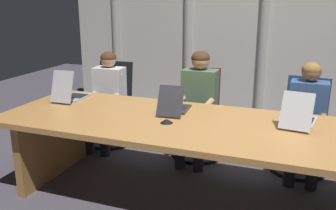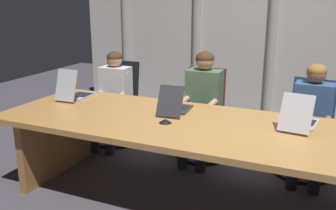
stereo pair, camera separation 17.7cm
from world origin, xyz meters
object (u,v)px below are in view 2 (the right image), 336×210
object	(u,v)px
laptop_left_end	(76,92)
laptop_left_mid	(175,106)
person_left_mid	(201,100)
conference_mic_left_side	(165,121)
office_chair_center	(306,138)
office_chair_left_end	(117,112)
laptop_center	(300,120)
person_left_end	(112,94)
office_chair_left_mid	(203,123)
person_center	(311,116)

from	to	relation	value
laptop_left_end	laptop_left_mid	bearing A→B (deg)	-93.44
person_left_mid	conference_mic_left_side	bearing A→B (deg)	0.18
conference_mic_left_side	office_chair_center	bearing A→B (deg)	47.37
office_chair_left_end	conference_mic_left_side	distance (m)	1.71
laptop_left_mid	office_chair_center	distance (m)	1.45
laptop_left_mid	laptop_center	distance (m)	1.09
person_left_end	office_chair_left_mid	bearing A→B (deg)	95.51
person_left_end	person_left_mid	size ratio (longest dim) A/B	0.95
person_left_mid	person_center	xyz separation A→B (m)	(1.12, -0.01, -0.04)
laptop_left_end	laptop_left_mid	distance (m)	1.14
office_chair_left_end	office_chair_left_mid	world-z (taller)	office_chair_left_end
laptop_left_end	person_left_end	world-z (taller)	person_left_end
laptop_left_end	laptop_center	xyz separation A→B (m)	(2.22, 0.00, -0.00)
office_chair_left_mid	office_chair_left_end	bearing A→B (deg)	-98.46
laptop_center	conference_mic_left_side	xyz separation A→B (m)	(-1.04, -0.36, -0.04)
office_chair_center	conference_mic_left_side	size ratio (longest dim) A/B	8.70
laptop_left_mid	office_chair_left_end	xyz separation A→B (m)	(-1.14, 0.83, -0.42)
person_left_end	conference_mic_left_side	bearing A→B (deg)	45.96
office_chair_left_mid	conference_mic_left_side	xyz separation A→B (m)	(0.05, -1.16, 0.39)
office_chair_left_mid	office_chair_center	size ratio (longest dim) A/B	1.03
office_chair_left_end	office_chair_left_mid	xyz separation A→B (m)	(1.14, -0.00, -0.00)
laptop_center	laptop_left_mid	bearing A→B (deg)	98.70
laptop_left_mid	person_center	distance (m)	1.33
person_center	office_chair_center	bearing A→B (deg)	-167.39
laptop_left_mid	office_chair_center	xyz separation A→B (m)	(1.11, 0.83, -0.43)
person_left_end	person_center	xyz separation A→B (m)	(2.25, 0.00, 0.01)
office_chair_left_end	office_chair_left_mid	distance (m)	1.14
laptop_left_mid	person_left_end	world-z (taller)	person_left_end
office_chair_left_end	laptop_left_mid	bearing A→B (deg)	51.45
office_chair_left_end	person_left_mid	distance (m)	1.22
laptop_left_mid	conference_mic_left_side	distance (m)	0.33
person_left_mid	laptop_left_mid	bearing A→B (deg)	-3.20
office_chair_left_mid	person_center	xyz separation A→B (m)	(1.15, -0.17, 0.28)
laptop_left_end	person_left_mid	distance (m)	1.33
office_chair_left_mid	person_left_mid	bearing A→B (deg)	2.10
laptop_left_end	office_chair_left_mid	bearing A→B (deg)	-56.75
office_chair_left_mid	conference_mic_left_side	size ratio (longest dim) A/B	8.92
conference_mic_left_side	person_left_end	bearing A→B (deg)	139.22
laptop_left_end	office_chair_left_end	distance (m)	0.91
office_chair_left_end	office_chair_center	xyz separation A→B (m)	(2.25, -0.00, -0.01)
laptop_center	person_left_end	world-z (taller)	person_left_end
laptop_left_mid	person_left_end	size ratio (longest dim) A/B	0.40
laptop_left_mid	person_left_end	distance (m)	1.29
office_chair_left_end	conference_mic_left_side	size ratio (longest dim) A/B	8.98
laptop_left_end	person_left_mid	bearing A→B (deg)	-63.09
person_left_end	laptop_left_mid	bearing A→B (deg)	55.72
laptop_left_end	person_center	size ratio (longest dim) A/B	0.39
person_left_end	office_chair_center	bearing A→B (deg)	91.06
office_chair_left_end	person_center	world-z (taller)	person_center
laptop_left_end	laptop_center	distance (m)	2.22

